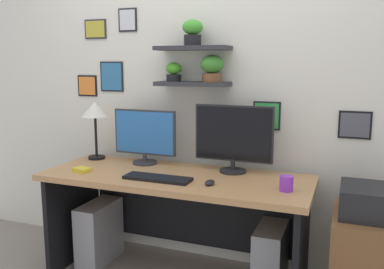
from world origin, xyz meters
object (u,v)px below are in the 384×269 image
Objects in this scene: scissors_tray at (82,170)px; printer at (375,202)px; keyboard at (158,178)px; computer_mouse at (210,182)px; monitor_left at (145,136)px; drawer_cabinet at (370,268)px; monitor_right at (234,137)px; coffee_mug at (286,183)px; desk_lamp at (95,113)px; computer_tower_left at (99,232)px; computer_tower_right at (271,258)px; desk at (179,202)px.

printer reaches higher than scissors_tray.
computer_mouse is at bearing 2.35° from keyboard.
monitor_left reaches higher than drawer_cabinet.
monitor_right reaches higher than monitor_left.
coffee_mug is 1.38m from scissors_tray.
monitor_right reaches higher than scissors_tray.
desk_lamp is (-1.04, 0.34, 0.34)m from computer_mouse.
computer_tower_left is at bearing 169.36° from computer_mouse.
monitor_left reaches higher than computer_tower_left.
computer_tower_right is (1.28, 0.07, -0.01)m from computer_tower_left.
computer_tower_left is at bearing -170.14° from monitor_right.
desk_lamp is 2.03m from printer.
computer_mouse is 1.05m from drawer_cabinet.
desk is 0.41m from computer_mouse.
coffee_mug is (0.40, -0.30, -0.20)m from monitor_right.
monitor_right is at bearing 0.01° from monitor_left.
computer_tower_left is (-1.39, 0.13, -0.57)m from coffee_mug.
computer_mouse is at bearing -29.08° from monitor_left.
scissors_tray is 0.19× the size of drawer_cabinet.
keyboard is at bearing -137.83° from monitor_right.
desk is at bearing 17.56° from scissors_tray.
desk_lamp is 2.15m from drawer_cabinet.
monitor_left is 1.09× the size of desk_lamp.
computer_tower_right is at bearing 119.13° from coffee_mug.
keyboard is 1.30m from printer.
computer_mouse is 0.75× the size of scissors_tray.
drawer_cabinet is 1.38× the size of computer_tower_left.
printer is 0.83× the size of computer_tower_left.
computer_tower_left is (-0.93, 0.18, -0.54)m from computer_mouse.
keyboard reaches higher than desk.
drawer_cabinet reaches higher than computer_tower_left.
computer_mouse is at bearing -171.78° from printer.
computer_tower_right is at bearing -19.31° from monitor_right.
computer_tower_right is at bearing -4.16° from desk_lamp.
computer_tower_right is at bearing 169.76° from printer.
desk_lamp reaches higher than scissors_tray.
computer_mouse is 0.46m from coffee_mug.
computer_tower_left is (-0.59, 0.19, -0.53)m from keyboard.
desk_lamp is 4.94× the size of coffee_mug.
coffee_mug is at bearing 4.27° from keyboard.
desk is 4.09× the size of computer_tower_right.
desk_lamp is at bearing 168.74° from coffee_mug.
monitor_left is at bearing 150.92° from computer_mouse.
computer_mouse is 1.09m from computer_tower_left.
keyboard is 4.89× the size of computer_mouse.
printer is at bearing -7.67° from monitor_left.
keyboard is 0.58m from scissors_tray.
monitor_right is 0.86× the size of drawer_cabinet.
computer_tower_right is (0.69, 0.26, -0.54)m from keyboard.
computer_tower_left is at bearing -151.22° from monitor_left.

